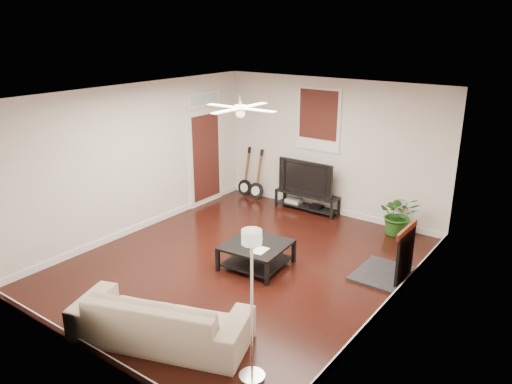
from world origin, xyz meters
TOP-DOWN VIEW (x-y plane):
  - room at (0.00, 0.00)m, footprint 5.01×6.01m
  - brick_accent at (2.49, 1.00)m, footprint 0.02×2.20m
  - fireplace at (2.20, 1.00)m, footprint 0.80×1.10m
  - window_back at (-0.30, 2.97)m, footprint 1.00×0.06m
  - door_left at (-2.46, 1.90)m, footprint 0.08×1.00m
  - tv_stand at (-0.39, 2.78)m, footprint 1.41×0.37m
  - tv at (-0.39, 2.80)m, footprint 1.26×0.17m
  - coffee_table at (0.26, 0.05)m, footprint 1.06×1.06m
  - sofa at (0.48, -2.28)m, footprint 2.40×1.57m
  - floor_lamp at (1.83, -2.18)m, footprint 0.38×0.38m
  - potted_plant at (1.65, 2.70)m, footprint 0.93×0.88m
  - guitar_left at (-2.04, 2.75)m, footprint 0.36×0.26m
  - guitar_right at (-1.69, 2.72)m, footprint 0.38×0.28m
  - ceiling_fan at (0.00, 0.00)m, footprint 1.24×1.24m

SIDE VIEW (x-z plane):
  - tv_stand at x=-0.39m, z-range 0.00..0.39m
  - coffee_table at x=0.26m, z-range 0.00..0.41m
  - sofa at x=0.48m, z-range 0.00..0.65m
  - potted_plant at x=1.65m, z-range 0.00..0.81m
  - fireplace at x=2.20m, z-range 0.00..0.92m
  - guitar_left at x=-2.04m, z-range 0.00..1.16m
  - guitar_right at x=-1.69m, z-range 0.00..1.16m
  - tv at x=-0.39m, z-range 0.39..1.12m
  - floor_lamp at x=1.83m, z-range 0.00..1.82m
  - door_left at x=-2.46m, z-range 0.00..2.50m
  - room at x=0.00m, z-range 0.00..2.80m
  - brick_accent at x=2.49m, z-range 0.00..2.80m
  - window_back at x=-0.30m, z-range 1.30..2.60m
  - ceiling_fan at x=0.00m, z-range 2.44..2.76m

